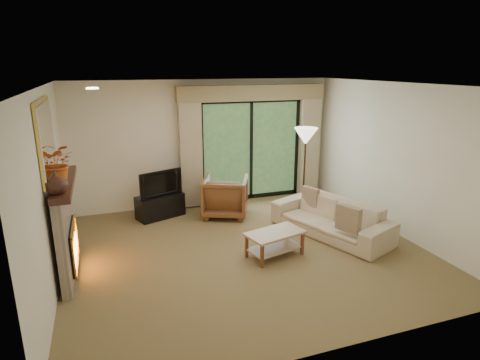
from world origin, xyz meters
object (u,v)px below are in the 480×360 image
object	(u,v)px
armchair	(225,196)
coffee_table	(275,244)
media_console	(160,206)
sofa	(331,218)

from	to	relation	value
armchair	coffee_table	world-z (taller)	armchair
armchair	coffee_table	distance (m)	1.96
media_console	coffee_table	distance (m)	2.68
sofa	coffee_table	world-z (taller)	sofa
armchair	sofa	xyz separation A→B (m)	(1.45, -1.52, -0.08)
sofa	coffee_table	size ratio (longest dim) A/B	2.39
media_console	armchair	bearing A→B (deg)	-34.96
sofa	coffee_table	distance (m)	1.33
coffee_table	media_console	bearing A→B (deg)	108.01
armchair	sofa	distance (m)	2.10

